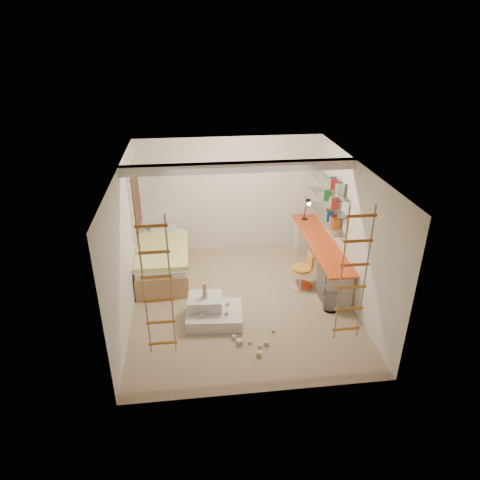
{
  "coord_description": "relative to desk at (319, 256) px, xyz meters",
  "views": [
    {
      "loc": [
        -0.83,
        -6.64,
        4.62
      ],
      "look_at": [
        0.0,
        0.3,
        1.15
      ],
      "focal_mm": 32.0,
      "sensor_mm": 36.0,
      "label": 1
    }
  ],
  "objects": [
    {
      "name": "rope_ladder_right",
      "position": [
        -0.37,
        -2.61,
        1.11
      ],
      "size": [
        0.41,
        0.04,
        2.13
      ],
      "primitive_type": null,
      "color": "#C76D22",
      "rests_on": "ceiling"
    },
    {
      "name": "floor",
      "position": [
        -1.72,
        -0.86,
        -0.4
      ],
      "size": [
        4.5,
        4.5,
        0.0
      ],
      "primitive_type": "plane",
      "color": "#A08367",
      "rests_on": "ground"
    },
    {
      "name": "bed",
      "position": [
        -3.2,
        0.36,
        -0.07
      ],
      "size": [
        1.02,
        2.0,
        0.69
      ],
      "color": "#AD7F51",
      "rests_on": "floor"
    },
    {
      "name": "desk",
      "position": [
        0.0,
        0.0,
        0.0
      ],
      "size": [
        0.56,
        2.8,
        0.75
      ],
      "color": "#ED4D1B",
      "rests_on": "floor"
    },
    {
      "name": "play_platform",
      "position": [
        -2.31,
        -1.34,
        -0.24
      ],
      "size": [
        1.02,
        0.83,
        0.43
      ],
      "color": "silver",
      "rests_on": "floor"
    },
    {
      "name": "toy_blocks",
      "position": [
        -1.96,
        -1.73,
        -0.19
      ],
      "size": [
        1.27,
        1.18,
        0.7
      ],
      "color": "#CCB284",
      "rests_on": "floor"
    },
    {
      "name": "waste_bin",
      "position": [
        -0.13,
        -1.28,
        -0.22
      ],
      "size": [
        0.3,
        0.3,
        0.38
      ],
      "primitive_type": "cylinder",
      "color": "white",
      "rests_on": "floor"
    },
    {
      "name": "window_blind",
      "position": [
        -3.65,
        0.64,
        1.15
      ],
      "size": [
        0.02,
        1.0,
        1.2
      ],
      "primitive_type": "cube",
      "color": "#4C2D1E",
      "rests_on": "window_frame"
    },
    {
      "name": "window_frame",
      "position": [
        -3.69,
        0.64,
        1.15
      ],
      "size": [
        0.06,
        1.15,
        1.35
      ],
      "primitive_type": "cube",
      "color": "white",
      "rests_on": "wall_left"
    },
    {
      "name": "books",
      "position": [
        0.15,
        0.27,
        1.2
      ],
      "size": [
        0.14,
        0.64,
        0.92
      ],
      "color": "orange",
      "rests_on": "shelves"
    },
    {
      "name": "task_lamp",
      "position": [
        -0.05,
        0.96,
        0.73
      ],
      "size": [
        0.14,
        0.36,
        0.57
      ],
      "color": "black",
      "rests_on": "desk"
    },
    {
      "name": "shelves",
      "position": [
        0.15,
        0.27,
        1.1
      ],
      "size": [
        0.25,
        1.8,
        0.71
      ],
      "color": "white",
      "rests_on": "wall_right"
    },
    {
      "name": "rope_ladder_left",
      "position": [
        -3.07,
        -2.61,
        1.11
      ],
      "size": [
        0.41,
        0.04,
        2.13
      ],
      "primitive_type": null,
      "color": "#C37C21",
      "rests_on": "ceiling"
    },
    {
      "name": "ceiling_beam",
      "position": [
        -1.72,
        -0.56,
        2.12
      ],
      "size": [
        4.0,
        0.18,
        0.16
      ],
      "primitive_type": "cube",
      "color": "white",
      "rests_on": "ceiling"
    },
    {
      "name": "swivel_chair",
      "position": [
        -0.47,
        -0.5,
        -0.13
      ],
      "size": [
        0.47,
        0.47,
        0.74
      ],
      "color": "gold",
      "rests_on": "floor"
    }
  ]
}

